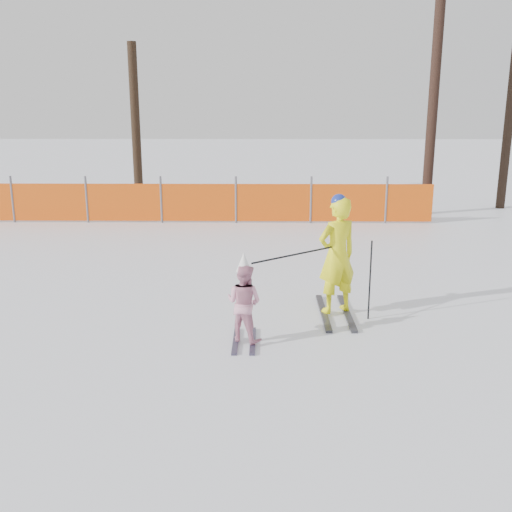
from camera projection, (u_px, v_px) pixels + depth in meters
The scene contains 6 objects.
ground at pixel (255, 340), 7.41m from camera, with size 120.00×120.00×0.00m, color white.
adult at pixel (337, 256), 8.16m from camera, with size 0.73×1.54×1.77m.
child at pixel (244, 302), 7.21m from camera, with size 0.61×0.87×1.19m.
ski_poles at pixel (329, 266), 7.80m from camera, with size 1.67×0.94×1.15m.
safety_fence at pixel (145, 202), 15.24m from camera, with size 15.26×0.06×1.25m.
tree_trunks at pixel (337, 118), 17.45m from camera, with size 11.98×3.29×6.08m.
Camera 1 is at (0.10, -6.93, 2.86)m, focal length 40.00 mm.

